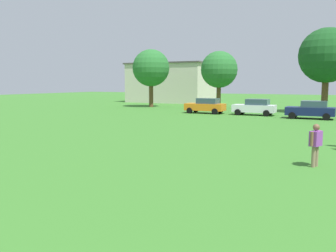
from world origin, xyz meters
The scene contains 9 objects.
ground_plane centered at (0.00, 30.00, 0.00)m, with size 160.00×160.00×0.00m, color #387528.
adult_bystander centered at (7.86, 14.20, 1.02)m, with size 0.48×0.78×1.72m.
parked_car_orange_0 centered at (-5.28, 36.25, 0.86)m, with size 4.30×2.02×1.68m.
parked_car_white_1 centered at (0.10, 36.38, 0.86)m, with size 4.30×2.02×1.68m.
parked_car_navy_2 centered at (5.69, 34.94, 0.86)m, with size 4.30×2.02×1.68m.
tree_far_left centered at (-15.93, 42.85, 5.35)m, with size 5.09×5.09×7.93m.
tree_left centered at (-6.75, 44.75, 5.05)m, with size 4.80×4.80×7.48m.
tree_center centered at (6.31, 42.35, 6.27)m, with size 5.96×5.96×9.29m.
house_left centered at (-19.29, 55.84, 3.37)m, with size 14.03×9.15×6.73m.
Camera 1 is at (9.07, -1.07, 3.32)m, focal length 38.76 mm.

